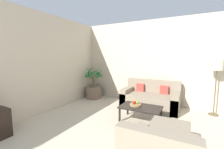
# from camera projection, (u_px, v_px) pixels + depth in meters

# --- Properties ---
(wall_back) EXTENTS (8.17, 0.06, 2.70)m
(wall_back) POSITION_uv_depth(u_px,v_px,m) (183.00, 63.00, 4.44)
(wall_back) COLOR beige
(wall_back) RESTS_ON ground_plane
(wall_left) EXTENTS (0.06, 7.46, 2.70)m
(wall_left) POSITION_uv_depth(u_px,v_px,m) (15.00, 65.00, 3.40)
(wall_left) COLOR beige
(wall_left) RESTS_ON ground_plane
(potted_palm) EXTENTS (0.68, 0.70, 1.19)m
(potted_palm) POSITION_uv_depth(u_px,v_px,m) (94.00, 89.00, 5.56)
(potted_palm) COLOR brown
(potted_palm) RESTS_ON ground_plane
(sofa_loveseat) EXTENTS (1.63, 0.84, 0.81)m
(sofa_loveseat) POSITION_uv_depth(u_px,v_px,m) (150.00, 99.00, 4.49)
(sofa_loveseat) COLOR gray
(sofa_loveseat) RESTS_ON ground_plane
(floor_lamp) EXTENTS (0.27, 0.27, 1.47)m
(floor_lamp) POSITION_uv_depth(u_px,v_px,m) (217.00, 70.00, 3.83)
(floor_lamp) COLOR brown
(floor_lamp) RESTS_ON ground_plane
(coffee_table) EXTENTS (0.95, 0.60, 0.36)m
(coffee_table) POSITION_uv_depth(u_px,v_px,m) (141.00, 108.00, 3.56)
(coffee_table) COLOR black
(coffee_table) RESTS_ON ground_plane
(fruit_bowl) EXTENTS (0.27, 0.27, 0.04)m
(fruit_bowl) POSITION_uv_depth(u_px,v_px,m) (135.00, 105.00, 3.62)
(fruit_bowl) COLOR #997A4C
(fruit_bowl) RESTS_ON coffee_table
(apple_red) EXTENTS (0.08, 0.08, 0.08)m
(apple_red) POSITION_uv_depth(u_px,v_px,m) (134.00, 102.00, 3.61)
(apple_red) COLOR red
(apple_red) RESTS_ON fruit_bowl
(apple_green) EXTENTS (0.07, 0.07, 0.07)m
(apple_green) POSITION_uv_depth(u_px,v_px,m) (137.00, 102.00, 3.63)
(apple_green) COLOR olive
(apple_green) RESTS_ON fruit_bowl
(orange_fruit) EXTENTS (0.08, 0.08, 0.08)m
(orange_fruit) POSITION_uv_depth(u_px,v_px,m) (135.00, 101.00, 3.70)
(orange_fruit) COLOR orange
(orange_fruit) RESTS_ON fruit_bowl
(ottoman) EXTENTS (0.63, 0.51, 0.42)m
(ottoman) POSITION_uv_depth(u_px,v_px,m) (169.00, 135.00, 2.54)
(ottoman) COLOR gray
(ottoman) RESTS_ON ground_plane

